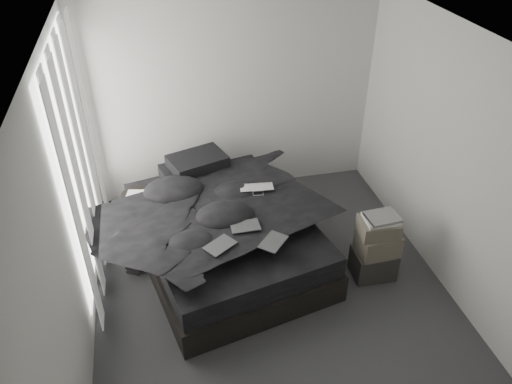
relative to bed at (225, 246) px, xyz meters
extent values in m
cube|color=#37373A|center=(0.39, -0.67, -0.16)|extent=(3.60, 4.20, 0.01)
cube|color=white|center=(0.39, -0.67, 2.44)|extent=(3.60, 4.20, 0.01)
cube|color=silver|center=(0.39, 1.43, 1.14)|extent=(3.60, 0.01, 2.60)
cube|color=silver|center=(-1.41, -0.67, 1.14)|extent=(0.01, 4.20, 2.60)
cube|color=silver|center=(2.19, -0.67, 1.14)|extent=(0.01, 4.20, 2.60)
cube|color=white|center=(-1.39, 0.23, 1.19)|extent=(0.02, 2.00, 2.30)
cube|color=white|center=(-1.34, 0.23, 1.12)|extent=(0.06, 2.12, 2.48)
cube|color=black|center=(0.00, 0.00, 0.00)|extent=(2.19, 2.61, 0.31)
cube|color=black|center=(0.00, 0.00, 0.28)|extent=(2.11, 2.53, 0.25)
imported|color=black|center=(0.01, -0.05, 0.53)|extent=(2.07, 2.28, 0.27)
cube|color=black|center=(-0.24, 0.86, 0.48)|extent=(0.77, 0.60, 0.16)
cube|color=black|center=(-0.16, 0.85, 0.63)|extent=(0.75, 0.63, 0.14)
imported|color=silver|center=(0.40, 0.14, 0.68)|extent=(0.39, 0.27, 0.03)
cube|color=black|center=(-0.14, -0.66, 0.67)|extent=(0.35, 0.32, 0.01)
cube|color=black|center=(0.15, -0.42, 0.68)|extent=(0.29, 0.19, 0.01)
cube|color=black|center=(0.36, -0.72, 0.69)|extent=(0.34, 0.34, 0.01)
cylinder|color=black|center=(-0.88, 0.45, 0.19)|extent=(0.49, 0.49, 0.69)
cube|color=white|center=(-0.87, 0.44, 0.54)|extent=(0.30, 0.25, 0.01)
cube|color=black|center=(-0.99, 0.03, -0.08)|extent=(0.23, 0.26, 0.15)
cube|color=black|center=(1.51, -0.63, 0.00)|extent=(0.45, 0.36, 0.32)
cube|color=#5B5448|center=(1.52, -0.64, 0.29)|extent=(0.42, 0.34, 0.25)
cube|color=#5B5448|center=(1.50, -0.63, 0.50)|extent=(0.41, 0.35, 0.17)
cube|color=silver|center=(1.51, -0.63, 0.60)|extent=(0.34, 0.28, 0.03)
cube|color=silver|center=(1.52, -0.64, 0.63)|extent=(0.34, 0.28, 0.03)
camera|label=1|loc=(-0.61, -4.24, 3.67)|focal=35.00mm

